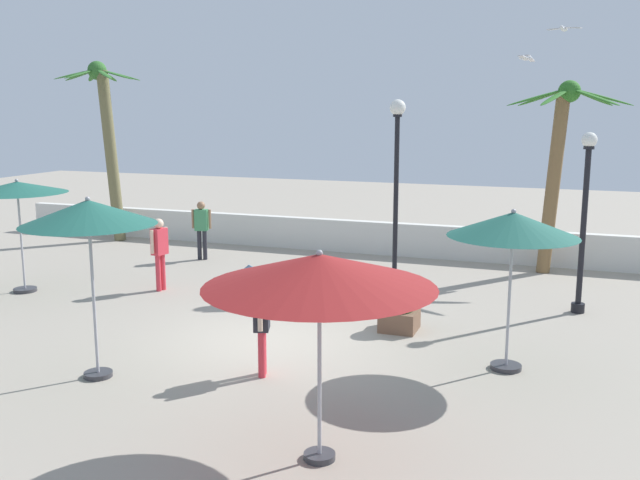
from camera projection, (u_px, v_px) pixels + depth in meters
The scene contains 17 objects.
ground_plane at pixel (266, 341), 13.21m from camera, with size 56.00×56.00×0.00m, color #9E9384.
boundary_wall at pixel (383, 238), 20.92m from camera, with size 25.20×0.30×0.96m, color silver.
patio_umbrella_0 at pixel (88, 214), 10.99m from camera, with size 2.10×2.10×2.94m.
patio_umbrella_1 at pixel (17, 189), 16.33m from camera, with size 2.25×2.25×2.67m.
patio_umbrella_2 at pixel (513, 226), 11.37m from camera, with size 2.11×2.11×2.70m.
patio_umbrella_3 at pixel (319, 272), 8.36m from camera, with size 2.81×2.81×2.65m.
palm_tree_0 at pixel (559, 153), 18.08m from camera, with size 3.06×3.00×4.96m.
palm_tree_1 at pixel (107, 131), 22.67m from camera, with size 2.67×2.66×5.73m.
lamp_post_0 at pixel (396, 168), 17.25m from camera, with size 0.39×0.39×4.48m.
lamp_post_1 at pixel (584, 213), 14.68m from camera, with size 0.32×0.32×3.80m.
lounge_chair_0 at pixel (285, 287), 15.56m from camera, with size 1.92×0.88×0.82m.
guest_0 at pixel (202, 225), 20.10m from camera, with size 0.54×0.33×1.67m.
guest_1 at pixel (262, 321), 11.37m from camera, with size 0.34×0.53×1.54m.
guest_2 at pixel (160, 247), 16.69m from camera, with size 0.30×0.55×1.73m.
seagull_0 at pixel (526, 58), 20.05m from camera, with size 0.42×1.17×0.17m.
seagull_1 at pixel (564, 29), 18.27m from camera, with size 0.89×0.47×0.14m.
planter at pixel (399, 311), 13.81m from camera, with size 0.70×0.70×0.85m.
Camera 1 is at (5.26, -11.53, 4.30)m, focal length 39.83 mm.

